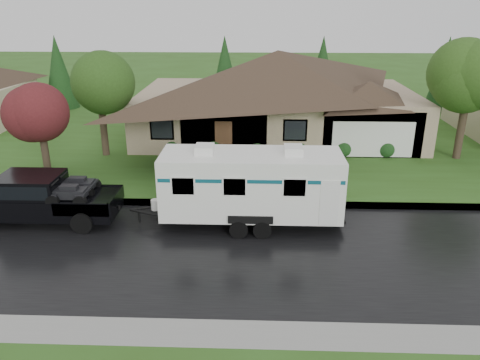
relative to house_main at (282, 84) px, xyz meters
name	(u,v)px	position (x,y,z in m)	size (l,w,h in m)	color
ground	(239,227)	(-2.29, -13.84, -3.59)	(140.00, 140.00, 0.00)	#30551A
road	(237,252)	(-2.29, -15.84, -3.59)	(140.00, 8.00, 0.01)	black
curb	(241,204)	(-2.29, -11.59, -3.52)	(140.00, 0.50, 0.15)	gray
lawn	(247,131)	(-2.29, 1.16, -3.52)	(140.00, 26.00, 0.15)	#30551A
house_main	(282,84)	(0.00, 0.00, 0.00)	(19.44, 10.80, 6.90)	#9B8469
tree_left_green	(99,85)	(-10.57, -4.81, 0.69)	(3.60, 3.60, 5.96)	#382B1E
tree_red	(39,112)	(-12.34, -8.82, 0.04)	(3.03, 3.03, 5.02)	#382B1E
tree_right_green	(470,79)	(10.08, -4.70, 1.14)	(3.99, 3.99, 6.61)	#382B1E
shrub_row	(279,147)	(-0.29, -4.54, -2.94)	(13.60, 1.00, 1.00)	#143814
pickup_truck	(40,197)	(-10.62, -13.51, -2.49)	(6.18, 2.35, 2.06)	black
travel_trailer	(251,184)	(-1.81, -13.51, -1.78)	(7.63, 2.68, 3.42)	white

